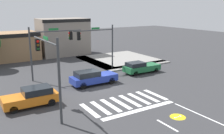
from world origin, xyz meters
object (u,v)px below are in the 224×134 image
traffic_signal_northwest (50,43)px  traffic_signal_southwest (49,60)px  car_green (141,67)px  car_orange (32,97)px  car_blue (92,77)px  traffic_signal_northeast (98,40)px

traffic_signal_northwest → traffic_signal_southwest: size_ratio=1.00×
car_green → car_orange: (-13.75, -3.48, 0.05)m
car_green → car_orange: size_ratio=1.06×
traffic_signal_northwest → car_orange: traffic_signal_northwest is taller
traffic_signal_northwest → car_blue: traffic_signal_northwest is taller
traffic_signal_northwest → car_orange: bearing=-119.2°
traffic_signal_northwest → traffic_signal_southwest: bearing=-108.2°
car_blue → traffic_signal_northwest: bearing=121.9°
car_blue → car_orange: 7.10m
traffic_signal_northeast → car_blue: bearing=55.3°
traffic_signal_southwest → traffic_signal_northwest: bearing=-18.2°
car_green → car_orange: 14.19m
car_blue → car_orange: (-6.68, -2.40, -0.02)m
traffic_signal_northwest → car_green: bearing=-19.2°
traffic_signal_southwest → car_orange: traffic_signal_southwest is taller
traffic_signal_northeast → traffic_signal_southwest: bearing=45.7°
traffic_signal_southwest → car_blue: 8.07m
traffic_signal_southwest → traffic_signal_northeast: 13.04m
traffic_signal_northwest → traffic_signal_southwest: traffic_signal_southwest is taller
traffic_signal_southwest → car_orange: 4.05m
traffic_signal_southwest → car_orange: bearing=22.6°
traffic_signal_northeast → car_blue: traffic_signal_northeast is taller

